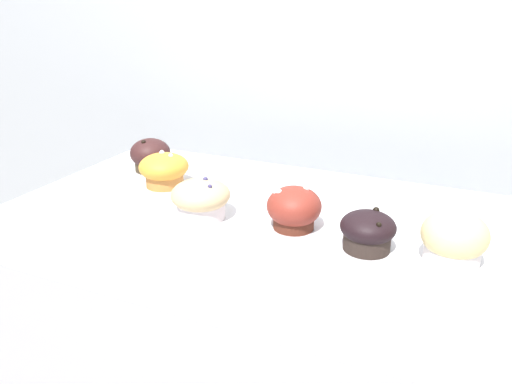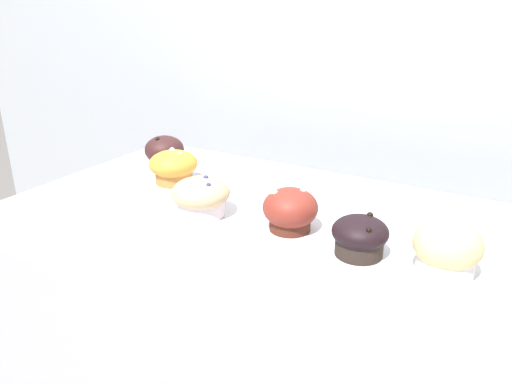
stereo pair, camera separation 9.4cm
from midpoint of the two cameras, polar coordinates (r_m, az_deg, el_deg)
name	(u,v)px [view 2 (the right image)]	position (r m, az deg, el deg)	size (l,w,h in m)	color
wall_back	(361,154)	(1.48, 13.68, 4.17)	(3.20, 0.10, 1.80)	#B2B7BC
muffin_front_center	(290,210)	(0.89, 6.98, -2.16)	(0.10, 0.10, 0.08)	#532519
muffin_back_left	(165,152)	(1.23, -8.26, 4.48)	(0.10, 0.10, 0.08)	#3C3120
muffin_back_right	(447,249)	(0.81, 24.17, -6.02)	(0.10, 0.10, 0.09)	white
muffin_front_left	(360,236)	(0.83, 15.03, -4.96)	(0.09, 0.09, 0.07)	#2C211D
muffin_front_right	(201,196)	(0.94, -3.49, -0.56)	(0.11, 0.11, 0.08)	silver
muffin_back_center	(174,166)	(1.12, -7.04, 2.88)	(0.11, 0.11, 0.08)	#C07939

